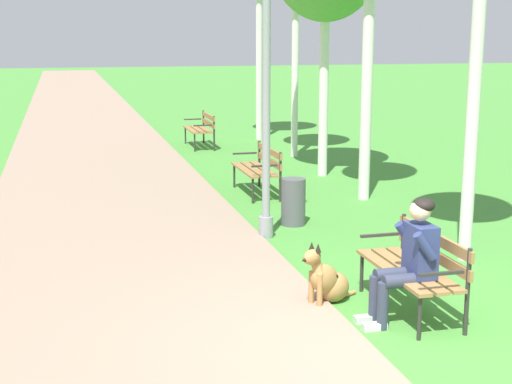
{
  "coord_description": "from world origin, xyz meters",
  "views": [
    {
      "loc": [
        -2.78,
        -5.72,
        2.78
      ],
      "look_at": [
        -0.54,
        2.84,
        0.9
      ],
      "focal_mm": 52.17,
      "sensor_mm": 36.0,
      "label": 1
    }
  ],
  "objects_px": {
    "park_bench_far": "(201,127)",
    "lamp_post_near": "(266,80)",
    "park_bench_mid": "(259,166)",
    "person_seated_on_near_bench": "(410,256)",
    "park_bench_near": "(416,263)",
    "litter_bin": "(293,202)",
    "dog_shepherd": "(327,280)"
  },
  "relations": [
    {
      "from": "person_seated_on_near_bench",
      "to": "litter_bin",
      "type": "height_order",
      "value": "person_seated_on_near_bench"
    },
    {
      "from": "park_bench_near",
      "to": "litter_bin",
      "type": "distance_m",
      "value": 3.69
    },
    {
      "from": "lamp_post_near",
      "to": "park_bench_mid",
      "type": "bearing_deg",
      "value": 76.92
    },
    {
      "from": "person_seated_on_near_bench",
      "to": "park_bench_far",
      "type": "bearing_deg",
      "value": 89.17
    },
    {
      "from": "park_bench_far",
      "to": "litter_bin",
      "type": "bearing_deg",
      "value": -90.79
    },
    {
      "from": "park_bench_near",
      "to": "park_bench_mid",
      "type": "relative_size",
      "value": 1.0
    },
    {
      "from": "park_bench_near",
      "to": "park_bench_mid",
      "type": "bearing_deg",
      "value": 90.72
    },
    {
      "from": "park_bench_near",
      "to": "person_seated_on_near_bench",
      "type": "bearing_deg",
      "value": -128.5
    },
    {
      "from": "park_bench_far",
      "to": "person_seated_on_near_bench",
      "type": "height_order",
      "value": "person_seated_on_near_bench"
    },
    {
      "from": "park_bench_mid",
      "to": "person_seated_on_near_bench",
      "type": "height_order",
      "value": "person_seated_on_near_bench"
    },
    {
      "from": "park_bench_near",
      "to": "park_bench_mid",
      "type": "height_order",
      "value": "same"
    },
    {
      "from": "park_bench_near",
      "to": "park_bench_mid",
      "type": "xyz_separation_m",
      "value": [
        -0.07,
        5.91,
        0.0
      ]
    },
    {
      "from": "person_seated_on_near_bench",
      "to": "dog_shepherd",
      "type": "xyz_separation_m",
      "value": [
        -0.59,
        0.68,
        -0.42
      ]
    },
    {
      "from": "dog_shepherd",
      "to": "lamp_post_near",
      "type": "height_order",
      "value": "lamp_post_near"
    },
    {
      "from": "park_bench_near",
      "to": "dog_shepherd",
      "type": "height_order",
      "value": "park_bench_near"
    },
    {
      "from": "dog_shepherd",
      "to": "person_seated_on_near_bench",
      "type": "bearing_deg",
      "value": -49.25
    },
    {
      "from": "park_bench_far",
      "to": "lamp_post_near",
      "type": "bearing_deg",
      "value": -94.59
    },
    {
      "from": "park_bench_near",
      "to": "dog_shepherd",
      "type": "xyz_separation_m",
      "value": [
        -0.8,
        0.42,
        -0.25
      ]
    },
    {
      "from": "park_bench_far",
      "to": "litter_bin",
      "type": "relative_size",
      "value": 2.14
    },
    {
      "from": "park_bench_far",
      "to": "litter_bin",
      "type": "distance_m",
      "value": 8.03
    },
    {
      "from": "park_bench_far",
      "to": "dog_shepherd",
      "type": "height_order",
      "value": "park_bench_far"
    },
    {
      "from": "park_bench_near",
      "to": "litter_bin",
      "type": "relative_size",
      "value": 2.14
    },
    {
      "from": "litter_bin",
      "to": "park_bench_mid",
      "type": "bearing_deg",
      "value": 88.15
    },
    {
      "from": "park_bench_near",
      "to": "park_bench_far",
      "type": "height_order",
      "value": "same"
    },
    {
      "from": "park_bench_mid",
      "to": "dog_shepherd",
      "type": "distance_m",
      "value": 5.54
    },
    {
      "from": "litter_bin",
      "to": "park_bench_far",
      "type": "bearing_deg",
      "value": 89.21
    },
    {
      "from": "lamp_post_near",
      "to": "litter_bin",
      "type": "height_order",
      "value": "lamp_post_near"
    },
    {
      "from": "park_bench_mid",
      "to": "person_seated_on_near_bench",
      "type": "distance_m",
      "value": 6.17
    },
    {
      "from": "dog_shepherd",
      "to": "litter_bin",
      "type": "bearing_deg",
      "value": 78.7
    },
    {
      "from": "park_bench_far",
      "to": "litter_bin",
      "type": "xyz_separation_m",
      "value": [
        -0.11,
        -8.02,
        -0.16
      ]
    },
    {
      "from": "person_seated_on_near_bench",
      "to": "lamp_post_near",
      "type": "bearing_deg",
      "value": 98.73
    },
    {
      "from": "dog_shepherd",
      "to": "lamp_post_near",
      "type": "relative_size",
      "value": 0.18
    }
  ]
}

